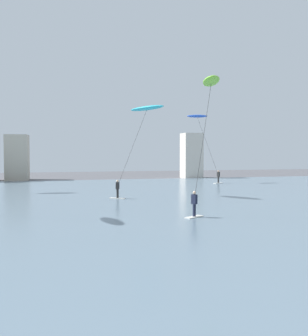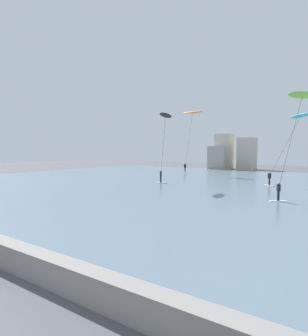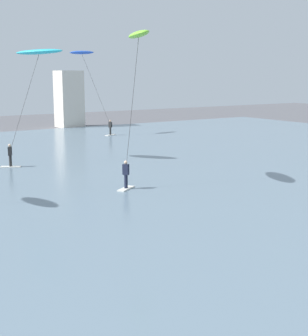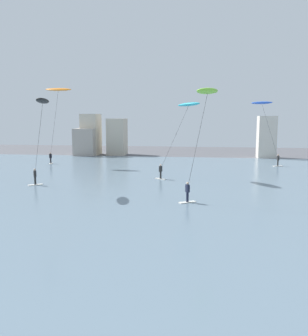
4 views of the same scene
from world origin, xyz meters
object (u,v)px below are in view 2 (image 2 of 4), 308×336
object	(u,v)px
kitesurfer_cyan	(298,120)
kitesurfer_orange	(192,116)
kitesurfer_lime	(300,103)
kitesurfer_black	(165,124)

from	to	relation	value
kitesurfer_cyan	kitesurfer_orange	size ratio (longest dim) A/B	0.77
kitesurfer_cyan	kitesurfer_lime	distance (m)	10.93
kitesurfer_black	kitesurfer_cyan	size ratio (longest dim) A/B	1.02
kitesurfer_lime	kitesurfer_orange	size ratio (longest dim) A/B	0.83
kitesurfer_lime	kitesurfer_orange	world-z (taller)	kitesurfer_orange
kitesurfer_orange	kitesurfer_black	bearing A→B (deg)	-71.71
kitesurfer_cyan	kitesurfer_lime	size ratio (longest dim) A/B	0.92
kitesurfer_black	kitesurfer_lime	bearing A→B (deg)	-9.68
kitesurfer_black	kitesurfer_orange	world-z (taller)	kitesurfer_orange
kitesurfer_black	kitesurfer_lime	world-z (taller)	kitesurfer_lime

